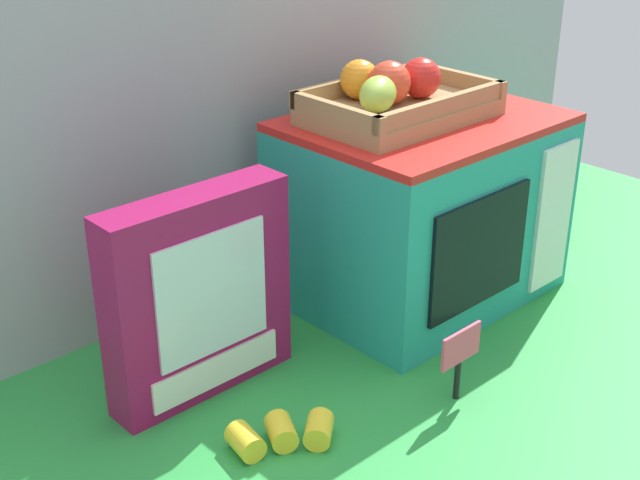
{
  "coord_description": "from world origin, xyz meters",
  "views": [
    {
      "loc": [
        -0.77,
        -0.79,
        0.65
      ],
      "look_at": [
        -0.05,
        -0.01,
        0.15
      ],
      "focal_mm": 48.52,
      "sensor_mm": 36.0,
      "label": 1
    }
  ],
  "objects_px": {
    "food_groups_crate": "(395,99)",
    "price_sign": "(460,354)",
    "toy_microwave": "(421,208)",
    "loose_toy_banana": "(282,434)",
    "loose_toy_apple": "(551,220)",
    "cookie_set_box": "(199,296)"
  },
  "relations": [
    {
      "from": "cookie_set_box",
      "to": "loose_toy_banana",
      "type": "xyz_separation_m",
      "value": [
        -0.01,
        -0.16,
        -0.12
      ]
    },
    {
      "from": "cookie_set_box",
      "to": "price_sign",
      "type": "bearing_deg",
      "value": -47.86
    },
    {
      "from": "loose_toy_banana",
      "to": "loose_toy_apple",
      "type": "bearing_deg",
      "value": 9.14
    },
    {
      "from": "food_groups_crate",
      "to": "loose_toy_banana",
      "type": "relative_size",
      "value": 2.13
    },
    {
      "from": "toy_microwave",
      "to": "food_groups_crate",
      "type": "height_order",
      "value": "food_groups_crate"
    },
    {
      "from": "price_sign",
      "to": "food_groups_crate",
      "type": "bearing_deg",
      "value": 60.51
    },
    {
      "from": "loose_toy_banana",
      "to": "loose_toy_apple",
      "type": "xyz_separation_m",
      "value": [
        0.72,
        0.12,
        0.02
      ]
    },
    {
      "from": "toy_microwave",
      "to": "food_groups_crate",
      "type": "relative_size",
      "value": 1.45
    },
    {
      "from": "loose_toy_apple",
      "to": "loose_toy_banana",
      "type": "bearing_deg",
      "value": -170.86
    },
    {
      "from": "cookie_set_box",
      "to": "loose_toy_banana",
      "type": "height_order",
      "value": "cookie_set_box"
    },
    {
      "from": "price_sign",
      "to": "loose_toy_banana",
      "type": "xyz_separation_m",
      "value": [
        -0.22,
        0.08,
        -0.05
      ]
    },
    {
      "from": "price_sign",
      "to": "loose_toy_banana",
      "type": "bearing_deg",
      "value": 160.34
    },
    {
      "from": "food_groups_crate",
      "to": "loose_toy_apple",
      "type": "bearing_deg",
      "value": -9.26
    },
    {
      "from": "cookie_set_box",
      "to": "price_sign",
      "type": "xyz_separation_m",
      "value": [
        0.22,
        -0.24,
        -0.07
      ]
    },
    {
      "from": "food_groups_crate",
      "to": "cookie_set_box",
      "type": "height_order",
      "value": "food_groups_crate"
    },
    {
      "from": "loose_toy_apple",
      "to": "cookie_set_box",
      "type": "bearing_deg",
      "value": 176.47
    },
    {
      "from": "food_groups_crate",
      "to": "price_sign",
      "type": "bearing_deg",
      "value": -119.49
    },
    {
      "from": "toy_microwave",
      "to": "price_sign",
      "type": "relative_size",
      "value": 3.82
    },
    {
      "from": "cookie_set_box",
      "to": "price_sign",
      "type": "relative_size",
      "value": 2.66
    },
    {
      "from": "loose_toy_banana",
      "to": "loose_toy_apple",
      "type": "relative_size",
      "value": 1.86
    },
    {
      "from": "loose_toy_banana",
      "to": "food_groups_crate",
      "type": "bearing_deg",
      "value": 25.44
    },
    {
      "from": "food_groups_crate",
      "to": "cookie_set_box",
      "type": "relative_size",
      "value": 0.99
    }
  ]
}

